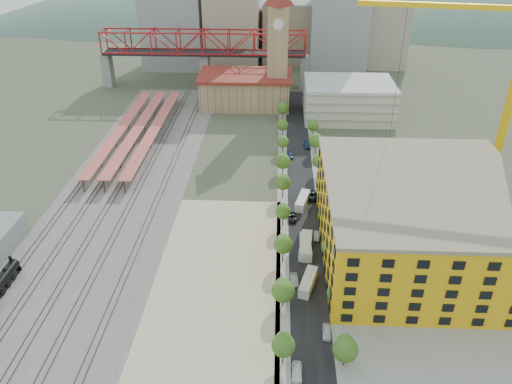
{
  "coord_description": "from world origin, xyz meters",
  "views": [
    {
      "loc": [
        8.56,
        -118.55,
        71.79
      ],
      "look_at": [
        3.58,
        -10.0,
        10.0
      ],
      "focal_mm": 35.0,
      "sensor_mm": 36.0,
      "label": 1
    }
  ],
  "objects_px": {
    "clock_tower": "(278,36)",
    "site_trailer_d": "(302,201)",
    "construction_building": "(420,219)",
    "site_trailer_b": "(306,247)",
    "tower_crane": "(503,67)",
    "car_0": "(297,372)",
    "site_trailer_c": "(306,245)",
    "site_trailer_a": "(308,282)"
  },
  "relations": [
    {
      "from": "clock_tower",
      "to": "site_trailer_d",
      "type": "xyz_separation_m",
      "value": [
        8.0,
        -79.02,
        -27.42
      ]
    },
    {
      "from": "construction_building",
      "to": "site_trailer_b",
      "type": "xyz_separation_m",
      "value": [
        -26.0,
        -0.8,
        -8.14
      ]
    },
    {
      "from": "clock_tower",
      "to": "tower_crane",
      "type": "distance_m",
      "value": 91.35
    },
    {
      "from": "site_trailer_b",
      "to": "car_0",
      "type": "xyz_separation_m",
      "value": [
        -3.0,
        -36.86,
        -0.48
      ]
    },
    {
      "from": "tower_crane",
      "to": "car_0",
      "type": "height_order",
      "value": "tower_crane"
    },
    {
      "from": "tower_crane",
      "to": "site_trailer_c",
      "type": "height_order",
      "value": "tower_crane"
    },
    {
      "from": "construction_building",
      "to": "site_trailer_a",
      "type": "xyz_separation_m",
      "value": [
        -26.0,
        -13.69,
        -8.18
      ]
    },
    {
      "from": "tower_crane",
      "to": "site_trailer_a",
      "type": "xyz_separation_m",
      "value": [
        -49.17,
        -42.9,
        -35.71
      ]
    },
    {
      "from": "site_trailer_a",
      "to": "site_trailer_d",
      "type": "relative_size",
      "value": 0.96
    },
    {
      "from": "construction_building",
      "to": "site_trailer_d",
      "type": "distance_m",
      "value": 34.38
    },
    {
      "from": "site_trailer_a",
      "to": "construction_building",
      "type": "bearing_deg",
      "value": 43.58
    },
    {
      "from": "clock_tower",
      "to": "car_0",
      "type": "relative_size",
      "value": 11.21
    },
    {
      "from": "site_trailer_a",
      "to": "car_0",
      "type": "bearing_deg",
      "value": -81.32
    },
    {
      "from": "site_trailer_d",
      "to": "site_trailer_b",
      "type": "bearing_deg",
      "value": -75.65
    },
    {
      "from": "site_trailer_a",
      "to": "site_trailer_c",
      "type": "xyz_separation_m",
      "value": [
        0.0,
        13.42,
        0.12
      ]
    },
    {
      "from": "site_trailer_a",
      "to": "car_0",
      "type": "xyz_separation_m",
      "value": [
        -3.0,
        -23.97,
        -0.44
      ]
    },
    {
      "from": "site_trailer_b",
      "to": "construction_building",
      "type": "bearing_deg",
      "value": 0.61
    },
    {
      "from": "site_trailer_c",
      "to": "car_0",
      "type": "xyz_separation_m",
      "value": [
        -3.0,
        -37.38,
        -0.56
      ]
    },
    {
      "from": "car_0",
      "to": "clock_tower",
      "type": "bearing_deg",
      "value": 94.0
    },
    {
      "from": "site_trailer_b",
      "to": "site_trailer_d",
      "type": "xyz_separation_m",
      "value": [
        0.0,
        21.77,
        -0.0
      ]
    },
    {
      "from": "clock_tower",
      "to": "site_trailer_d",
      "type": "relative_size",
      "value": 5.59
    },
    {
      "from": "tower_crane",
      "to": "site_trailer_b",
      "type": "bearing_deg",
      "value": -148.6
    },
    {
      "from": "clock_tower",
      "to": "tower_crane",
      "type": "relative_size",
      "value": 0.87
    },
    {
      "from": "construction_building",
      "to": "site_trailer_a",
      "type": "height_order",
      "value": "construction_building"
    },
    {
      "from": "tower_crane",
      "to": "car_0",
      "type": "xyz_separation_m",
      "value": [
        -52.17,
        -66.87,
        -36.14
      ]
    },
    {
      "from": "site_trailer_d",
      "to": "site_trailer_c",
      "type": "bearing_deg",
      "value": -75.65
    },
    {
      "from": "car_0",
      "to": "site_trailer_c",
      "type": "bearing_deg",
      "value": 87.33
    },
    {
      "from": "clock_tower",
      "to": "site_trailer_c",
      "type": "height_order",
      "value": "clock_tower"
    },
    {
      "from": "site_trailer_b",
      "to": "site_trailer_d",
      "type": "relative_size",
      "value": 1.0
    },
    {
      "from": "site_trailer_c",
      "to": "site_trailer_d",
      "type": "bearing_deg",
      "value": 96.49
    },
    {
      "from": "construction_building",
      "to": "site_trailer_b",
      "type": "height_order",
      "value": "construction_building"
    },
    {
      "from": "construction_building",
      "to": "site_trailer_d",
      "type": "xyz_separation_m",
      "value": [
        -26.0,
        20.98,
        -8.14
      ]
    },
    {
      "from": "clock_tower",
      "to": "site_trailer_a",
      "type": "distance_m",
      "value": 117.23
    },
    {
      "from": "site_trailer_c",
      "to": "clock_tower",
      "type": "bearing_deg",
      "value": 101.05
    },
    {
      "from": "site_trailer_d",
      "to": "clock_tower",
      "type": "bearing_deg",
      "value": 110.13
    },
    {
      "from": "construction_building",
      "to": "site_trailer_a",
      "type": "relative_size",
      "value": 5.64
    },
    {
      "from": "site_trailer_b",
      "to": "site_trailer_d",
      "type": "height_order",
      "value": "site_trailer_b"
    },
    {
      "from": "car_0",
      "to": "site_trailer_d",
      "type": "bearing_deg",
      "value": 88.99
    },
    {
      "from": "construction_building",
      "to": "tower_crane",
      "type": "relative_size",
      "value": 0.85
    },
    {
      "from": "tower_crane",
      "to": "site_trailer_a",
      "type": "relative_size",
      "value": 6.67
    },
    {
      "from": "clock_tower",
      "to": "tower_crane",
      "type": "xyz_separation_m",
      "value": [
        57.17,
        -70.78,
        8.24
      ]
    },
    {
      "from": "clock_tower",
      "to": "car_0",
      "type": "distance_m",
      "value": 140.54
    }
  ]
}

